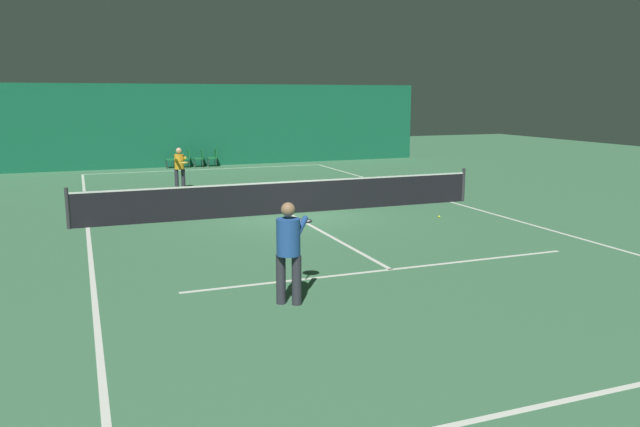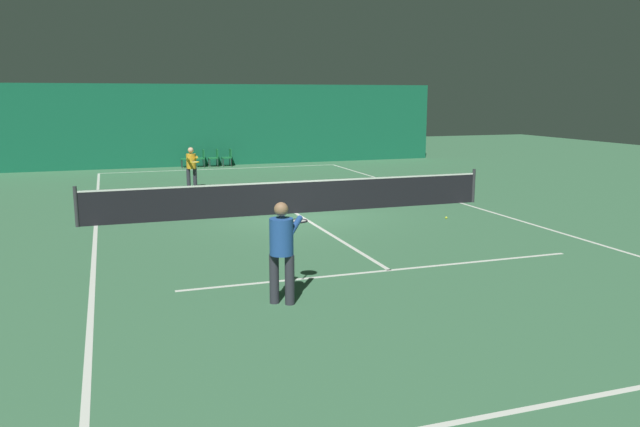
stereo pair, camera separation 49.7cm
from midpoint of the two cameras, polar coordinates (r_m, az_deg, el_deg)
The scene contains 17 objects.
ground_plane at distance 18.16m, azimuth -3.66°, elevation 0.01°, with size 60.00×60.00×0.00m, color #3D704C.
backdrop_curtain at distance 31.03m, azimuth -11.32°, elevation 7.91°, with size 23.00×0.12×3.93m.
court_line_baseline_far at distance 29.61m, azimuth -10.64°, elevation 4.00°, with size 11.00×0.10×0.00m.
court_line_baseline_near at distance 8.13m, azimuth 23.47°, elevation -14.64°, with size 11.00×0.10×0.00m.
court_line_service_far at distance 24.26m, azimuth -8.23°, elevation 2.63°, with size 8.25×0.10×0.00m.
court_line_service_near at distance 12.36m, azimuth 5.35°, elevation -5.12°, with size 8.25×0.10×0.00m.
court_line_sideline_left at distance 17.36m, azimuth -21.25°, elevation -1.20°, with size 0.10×23.80×0.00m.
court_line_sideline_right at distance 20.46m, azimuth 11.19°, elevation 1.04°, with size 0.10×23.80×0.00m.
court_line_centre at distance 18.16m, azimuth -3.66°, elevation 0.01°, with size 0.10×12.80×0.00m.
tennis_net at distance 18.07m, azimuth -3.68°, elevation 1.60°, with size 12.00×0.10×1.07m.
player_near at distance 10.13m, azimuth -4.25°, elevation -2.89°, with size 1.04×1.34×1.69m.
player_far at distance 23.29m, azimuth -13.32°, elevation 4.31°, with size 0.38×1.29×1.52m.
courtside_chair_0 at distance 30.37m, azimuth -13.83°, elevation 4.95°, with size 0.44×0.44×0.84m.
courtside_chair_1 at distance 30.46m, azimuth -12.61°, elevation 5.02°, with size 0.44×0.44×0.84m.
courtside_chair_2 at distance 30.56m, azimuth -11.40°, elevation 5.08°, with size 0.44×0.44×0.84m.
courtside_chair_3 at distance 30.67m, azimuth -10.20°, elevation 5.15°, with size 0.44×0.44×0.84m.
tennis_ball at distance 17.72m, azimuth 10.05°, elevation -0.30°, with size 0.07×0.07×0.07m.
Camera 1 is at (-5.58, -16.94, 3.36)m, focal length 35.00 mm.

